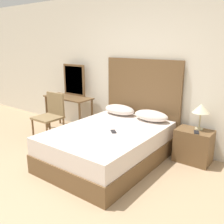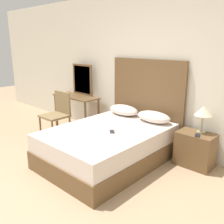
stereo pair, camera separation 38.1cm
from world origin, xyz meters
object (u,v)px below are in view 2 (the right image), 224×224
Objects in this scene: bed at (108,145)px; phone_on_nightstand at (198,135)px; phone_on_bed at (112,132)px; vanity_desk at (76,102)px; nightstand at (195,149)px; chair at (58,111)px; table_lamp at (203,112)px.

phone_on_nightstand is (1.12, 0.70, 0.26)m from bed.
phone_on_bed is 0.15× the size of vanity_desk.
phone_on_bed is at bearing -23.23° from vanity_desk.
phone_on_nightstand is at bearing -59.13° from nightstand.
phone_on_bed is (0.14, -0.05, 0.28)m from bed.
chair reaches higher than phone_on_nightstand.
phone_on_nightstand is (0.05, -0.09, 0.27)m from nightstand.
table_lamp is 2.77m from chair.
table_lamp is (0.04, 0.07, 0.58)m from nightstand.
phone_on_bed is 0.29× the size of nightstand.
vanity_desk reaches higher than bed.
phone_on_bed is 0.95× the size of phone_on_nightstand.
phone_on_nightstand is at bearing 10.74° from chair.
bed is at bearing -147.91° from phone_on_nightstand.
vanity_desk is (-1.59, 0.69, 0.33)m from bed.
phone_on_nightstand is 2.71m from vanity_desk.
chair is (-2.68, -0.51, -0.04)m from phone_on_nightstand.
bed is at bearing -7.12° from chair.
bed is at bearing -23.49° from vanity_desk.
phone_on_bed is at bearing -136.68° from table_lamp.
table_lamp is 0.46× the size of chair.
table_lamp is at bearing 43.32° from phone_on_bed.
vanity_desk is (-2.71, -0.01, 0.07)m from phone_on_nightstand.
bed is at bearing -143.38° from nightstand.
bed is 4.85× the size of table_lamp.
phone_on_nightstand is (0.98, 0.75, -0.02)m from phone_on_bed.
phone_on_bed is 1.71m from chair.
chair is at bearing -167.16° from nightstand.
table_lamp reaches higher than chair.
nightstand is at bearing 12.84° from chair.
chair reaches higher than nightstand.
table_lamp is 0.36m from phone_on_nightstand.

